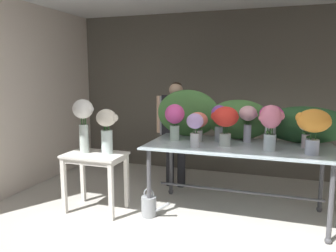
# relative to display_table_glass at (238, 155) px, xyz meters

# --- Properties ---
(ground_plane) EXTENTS (7.06, 7.06, 0.00)m
(ground_plane) POSITION_rel_display_table_glass_xyz_m (-0.42, 0.15, -0.74)
(ground_plane) COLOR beige
(wall_back) EXTENTS (5.36, 0.12, 2.69)m
(wall_back) POSITION_rel_display_table_glass_xyz_m (-0.42, 1.75, 0.61)
(wall_back) COLOR #5B564C
(wall_back) RESTS_ON ground
(wall_left) EXTENTS (0.12, 3.33, 2.69)m
(wall_left) POSITION_rel_display_table_glass_xyz_m (-3.10, 0.15, 0.61)
(wall_left) COLOR beige
(wall_left) RESTS_ON ground
(display_table_glass) EXTENTS (2.12, 1.02, 0.86)m
(display_table_glass) POSITION_rel_display_table_glass_xyz_m (0.00, 0.00, 0.00)
(display_table_glass) COLOR silver
(display_table_glass) RESTS_ON ground
(side_table_white) EXTENTS (0.72, 0.49, 0.72)m
(side_table_white) POSITION_rel_display_table_glass_xyz_m (-1.66, -0.43, -0.13)
(side_table_white) COLOR silver
(side_table_white) RESTS_ON ground
(florist) EXTENTS (0.60, 0.24, 1.56)m
(florist) POSITION_rel_display_table_glass_xyz_m (-1.00, 0.75, 0.22)
(florist) COLOR #232328
(florist) RESTS_ON ground
(foliage_backdrop) EXTENTS (2.39, 0.31, 0.62)m
(foliage_backdrop) POSITION_rel_display_table_glass_xyz_m (0.04, 0.39, 0.37)
(foliage_backdrop) COLOR #477F3D
(foliage_backdrop) RESTS_ON display_table_glass
(vase_blush_hydrangea) EXTENTS (0.23, 0.22, 0.45)m
(vase_blush_hydrangea) POSITION_rel_display_table_glass_xyz_m (0.08, 0.22, 0.41)
(vase_blush_hydrangea) COLOR silver
(vase_blush_hydrangea) RESTS_ON display_table_glass
(vase_sunset_tulips) EXTENTS (0.35, 0.33, 0.47)m
(vase_sunset_tulips) POSITION_rel_display_table_glass_xyz_m (0.77, -0.20, 0.43)
(vase_sunset_tulips) COLOR silver
(vase_sunset_tulips) RESTS_ON display_table_glass
(vase_rosy_stock) EXTENTS (0.27, 0.23, 0.50)m
(vase_rosy_stock) POSITION_rel_display_table_glass_xyz_m (0.35, -0.15, 0.42)
(vase_rosy_stock) COLOR silver
(vase_rosy_stock) RESTS_ON display_table_glass
(vase_coral_lilies) EXTENTS (0.26, 0.24, 0.37)m
(vase_coral_lilies) POSITION_rel_display_table_glass_xyz_m (-0.51, 0.07, 0.34)
(vase_coral_lilies) COLOR silver
(vase_coral_lilies) RESTS_ON display_table_glass
(vase_lilac_ranunculus) EXTENTS (0.19, 0.19, 0.39)m
(vase_lilac_ranunculus) POSITION_rel_display_table_glass_xyz_m (-0.45, -0.27, 0.35)
(vase_lilac_ranunculus) COLOR silver
(vase_lilac_ranunculus) RESTS_ON display_table_glass
(vase_ivory_carnations) EXTENTS (0.18, 0.18, 0.36)m
(vase_ivory_carnations) POSITION_rel_display_table_glass_xyz_m (0.74, 0.11, 0.33)
(vase_ivory_carnations) COLOR silver
(vase_ivory_carnations) RESTS_ON display_table_glass
(vase_scarlet_roses) EXTENTS (0.33, 0.30, 0.46)m
(vase_scarlet_roses) POSITION_rel_display_table_glass_xyz_m (-0.15, -0.07, 0.41)
(vase_scarlet_roses) COLOR silver
(vase_scarlet_roses) RESTS_ON display_table_glass
(vase_fuchsia_dahlias) EXTENTS (0.25, 0.25, 0.46)m
(vase_fuchsia_dahlias) POSITION_rel_display_table_glass_xyz_m (-0.79, 0.05, 0.40)
(vase_fuchsia_dahlias) COLOR silver
(vase_fuchsia_dahlias) RESTS_ON display_table_glass
(vase_magenta_peonies) EXTENTS (0.27, 0.27, 0.47)m
(vase_magenta_peonies) POSITION_rel_display_table_glass_xyz_m (0.35, 0.15, 0.42)
(vase_magenta_peonies) COLOR silver
(vase_magenta_peonies) RESTS_ON display_table_glass
(vase_violet_anemones) EXTENTS (0.22, 0.20, 0.45)m
(vase_violet_anemones) POSITION_rel_display_table_glass_xyz_m (-0.26, 0.18, 0.39)
(vase_violet_anemones) COLOR silver
(vase_violet_anemones) RESTS_ON display_table_glass
(vase_white_roses_tall) EXTENTS (0.26, 0.25, 0.66)m
(vase_white_roses_tall) POSITION_rel_display_table_glass_xyz_m (-1.80, -0.43, 0.41)
(vase_white_roses_tall) COLOR silver
(vase_white_roses_tall) RESTS_ON side_table_white
(vase_cream_lisianthus_tall) EXTENTS (0.27, 0.24, 0.54)m
(vase_cream_lisianthus_tall) POSITION_rel_display_table_glass_xyz_m (-1.51, -0.38, 0.31)
(vase_cream_lisianthus_tall) COLOR silver
(vase_cream_lisianthus_tall) RESTS_ON side_table_white
(watering_can) EXTENTS (0.35, 0.18, 0.34)m
(watering_can) POSITION_rel_display_table_glass_xyz_m (-0.97, -0.38, -0.61)
(watering_can) COLOR #999EA3
(watering_can) RESTS_ON ground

